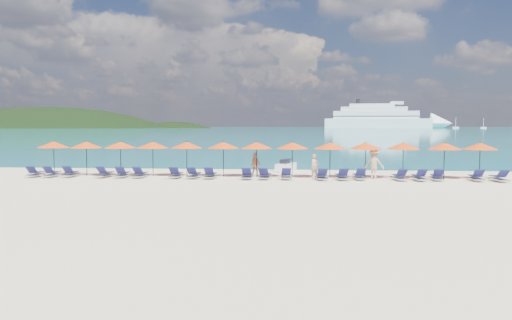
{
  "coord_description": "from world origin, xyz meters",
  "views": [
    {
      "loc": [
        2.7,
        -26.82,
        3.29
      ],
      "look_at": [
        0.0,
        3.0,
        1.2
      ],
      "focal_mm": 35.0,
      "sensor_mm": 36.0,
      "label": 1
    }
  ],
  "objects": [
    {
      "name": "umbrella_2",
      "position": [
        -8.98,
        4.54,
        2.02
      ],
      "size": [
        2.1,
        2.1,
        2.28
      ],
      "color": "black",
      "rests_on": "ground"
    },
    {
      "name": "ground",
      "position": [
        0.0,
        0.0,
        0.0
      ],
      "size": [
        1400.0,
        1400.0,
        0.0
      ],
      "primitive_type": "plane",
      "color": "beige"
    },
    {
      "name": "lounger_9",
      "position": [
        -0.56,
        3.3,
        0.24
      ],
      "size": [
        0.65,
        1.71,
        0.66
      ],
      "rotation": [
        0.0,
        0.0,
        0.02
      ],
      "color": "silver",
      "rests_on": "ground"
    },
    {
      "name": "umbrella_11",
      "position": [
        11.45,
        4.56,
        2.02
      ],
      "size": [
        2.1,
        2.1,
        2.28
      ],
      "color": "black",
      "rests_on": "ground"
    },
    {
      "name": "lounger_3",
      "position": [
        -9.6,
        3.5,
        0.24
      ],
      "size": [
        0.76,
        1.74,
        0.66
      ],
      "rotation": [
        0.0,
        0.0,
        -0.08
      ],
      "color": "silver",
      "rests_on": "ground"
    },
    {
      "name": "sailboat_far",
      "position": [
        163.19,
        510.64,
        1.18
      ],
      "size": [
        6.26,
        2.09,
        11.47
      ],
      "color": "white",
      "rests_on": "ground"
    },
    {
      "name": "lounger_8",
      "position": [
        -2.86,
        3.4,
        0.24
      ],
      "size": [
        0.62,
        1.7,
        0.66
      ],
      "rotation": [
        0.0,
        0.0,
        -0.0
      ],
      "color": "silver",
      "rests_on": "ground"
    },
    {
      "name": "umbrella_3",
      "position": [
        -6.85,
        4.63,
        2.02
      ],
      "size": [
        2.1,
        2.1,
        2.28
      ],
      "color": "black",
      "rests_on": "ground"
    },
    {
      "name": "umbrella_6",
      "position": [
        -0.11,
        4.66,
        2.02
      ],
      "size": [
        2.1,
        2.1,
        2.28
      ],
      "color": "black",
      "rests_on": "ground"
    },
    {
      "name": "umbrella_7",
      "position": [
        2.15,
        4.59,
        2.02
      ],
      "size": [
        2.1,
        2.1,
        2.28
      ],
      "color": "black",
      "rests_on": "ground"
    },
    {
      "name": "headland_main",
      "position": [
        -300.0,
        540.0,
        -38.0
      ],
      "size": [
        374.0,
        242.0,
        126.5
      ],
      "color": "black",
      "rests_on": "ground"
    },
    {
      "name": "cruise_ship",
      "position": [
        103.44,
        564.63,
        10.5
      ],
      "size": [
        145.73,
        28.64,
        40.35
      ],
      "rotation": [
        0.0,
        0.0,
        -0.04
      ],
      "color": "white",
      "rests_on": "ground"
    },
    {
      "name": "lounger_6",
      "position": [
        -5.04,
        3.48,
        0.24
      ],
      "size": [
        0.62,
        1.7,
        0.66
      ],
      "rotation": [
        0.0,
        0.0,
        0.0
      ],
      "color": "silver",
      "rests_on": "ground"
    },
    {
      "name": "umbrella_12",
      "position": [
        13.59,
        4.66,
        2.02
      ],
      "size": [
        2.1,
        2.1,
        2.28
      ],
      "color": "black",
      "rests_on": "ground"
    },
    {
      "name": "lounger_4",
      "position": [
        -8.47,
        3.5,
        0.24
      ],
      "size": [
        0.73,
        1.74,
        0.66
      ],
      "rotation": [
        0.0,
        0.0,
        0.07
      ],
      "color": "silver",
      "rests_on": "ground"
    },
    {
      "name": "beachgoer_b",
      "position": [
        -0.19,
        4.83,
        0.76
      ],
      "size": [
        0.81,
        0.55,
        1.53
      ],
      "primitive_type": "imported",
      "rotation": [
        0.0,
        0.0,
        -0.18
      ],
      "color": "tan",
      "rests_on": "ground"
    },
    {
      "name": "lounger_1",
      "position": [
        -13.04,
        3.35,
        0.24
      ],
      "size": [
        0.71,
        1.73,
        0.66
      ],
      "rotation": [
        0.0,
        0.0,
        0.06
      ],
      "color": "silver",
      "rests_on": "ground"
    },
    {
      "name": "umbrella_8",
      "position": [
        4.51,
        4.55,
        2.02
      ],
      "size": [
        2.1,
        2.1,
        2.28
      ],
      "color": "black",
      "rests_on": "ground"
    },
    {
      "name": "lounger_18",
      "position": [
        13.01,
        3.5,
        0.24
      ],
      "size": [
        0.72,
        1.73,
        0.66
      ],
      "rotation": [
        0.0,
        0.0,
        -0.06
      ],
      "color": "silver",
      "rests_on": "ground"
    },
    {
      "name": "lounger_10",
      "position": [
        0.51,
        3.33,
        0.24
      ],
      "size": [
        0.75,
        1.74,
        0.66
      ],
      "rotation": [
        0.0,
        0.0,
        -0.08
      ],
      "color": "silver",
      "rests_on": "ground"
    },
    {
      "name": "umbrella_5",
      "position": [
        -2.26,
        4.7,
        2.02
      ],
      "size": [
        2.1,
        2.1,
        2.28
      ],
      "color": "black",
      "rests_on": "ground"
    },
    {
      "name": "lounger_16",
      "position": [
        9.69,
        3.32,
        0.24
      ],
      "size": [
        0.71,
        1.73,
        0.66
      ],
      "rotation": [
        0.0,
        0.0,
        0.05
      ],
      "color": "silver",
      "rests_on": "ground"
    },
    {
      "name": "umbrella_10",
      "position": [
        9.0,
        4.67,
        2.02
      ],
      "size": [
        2.1,
        2.1,
        2.28
      ],
      "color": "black",
      "rests_on": "ground"
    },
    {
      "name": "umbrella_0",
      "position": [
        -13.58,
        4.71,
        2.02
      ],
      "size": [
        2.1,
        2.1,
        2.28
      ],
      "color": "black",
      "rests_on": "ground"
    },
    {
      "name": "lounger_12",
      "position": [
        3.93,
        3.21,
        0.24
      ],
      "size": [
        0.76,
        1.74,
        0.66
      ],
      "rotation": [
        0.0,
        0.0,
        0.08
      ],
      "color": "silver",
      "rests_on": "ground"
    },
    {
      "name": "lounger_17",
      "position": [
        10.76,
        3.52,
        0.24
      ],
      "size": [
        0.77,
        1.75,
        0.66
      ],
      "rotation": [
        0.0,
        0.0,
        -0.09
      ],
      "color": "silver",
      "rests_on": "ground"
    },
    {
      "name": "sailboat_near",
      "position": [
        187.35,
        499.89,
        1.08
      ],
      "size": [
        5.76,
        1.92,
        10.56
      ],
      "color": "white",
      "rests_on": "ground"
    },
    {
      "name": "lounger_19",
      "position": [
        14.23,
        3.26,
        0.24
      ],
      "size": [
        0.7,
        1.73,
        0.66
      ],
      "rotation": [
        0.0,
        0.0,
        0.05
      ],
      "color": "silver",
      "rests_on": "ground"
    },
    {
      "name": "headland_small",
      "position": [
        -150.0,
        560.0,
        -35.0
      ],
      "size": [
        162.0,
        126.0,
        85.5
      ],
      "color": "black",
      "rests_on": "ground"
    },
    {
      "name": "lounger_11",
      "position": [
        1.8,
        3.4,
        0.24
      ],
      "size": [
        0.73,
        1.74,
        0.66
      ],
      "rotation": [
        0.0,
        0.0,
        0.07
      ],
      "color": "silver",
      "rests_on": "ground"
    },
    {
      "name": "lounger_0",
      "position": [
        -14.13,
        3.3,
        0.24
      ],
      "size": [
        0.78,
        1.75,
        0.66
      ],
      "rotation": [
        0.0,
        0.0,
        0.09
      ],
      "color": "silver",
      "rests_on": "ground"
    },
    {
      "name": "lounger_14",
      "position": [
        6.21,
        3.54,
        0.24
      ],
      "size": [
        0.73,
        1.74,
        0.66
      ],
      "rotation": [
        0.0,
        0.0,
        0.06
      ],
      "color": "silver",
      "rests_on": "ground"
    },
    {
      "name": "lounger_2",
      "position": [
        -11.89,
        3.56,
        0.24
      ],
      "size": [
        0.78,
        1.75,
        0.66
      ],
      "rotation": [
        0.0,
        0.0,
        0.09
      ],
      "color": "silver",
      "rests_on": "ground"
    },
    {
      "name": "lounger_5",
      "position": [
        -7.33,
        3.46,
        0.24
      ],
      "size": [
        0.64,
        1.71,
        0.66
      ],
      "rotation": [
        0.0,
        0.0,
        0.01
      ],
      "color": "silver",
      "rests_on": "ground"
    },
    {
      "name": "lounger_15",
      "position": [
        8.55,
        3.37,
        0.24
      ],
      "size": [
        0.76,
        1.75,
        0.66
      ],
      "rotation": [
        0.0,
        0.0,
        0.09
      ],
      "color": "silver",
      "rests_on": "ground"
    },
    {
      "name": "lounger_7",
      "position": [
        -3.91,
        3.47,
        0.24
      ],
      "size": [
        0.71,
        1.73,
        0.66
      ],
      "rotation": [
        0.0,
        0.0,
        -0.05
      ],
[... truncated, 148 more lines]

